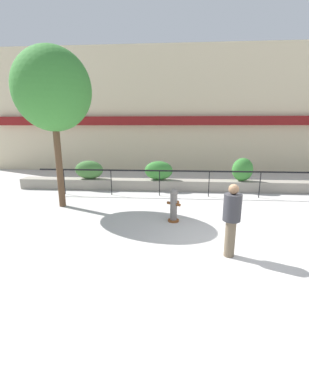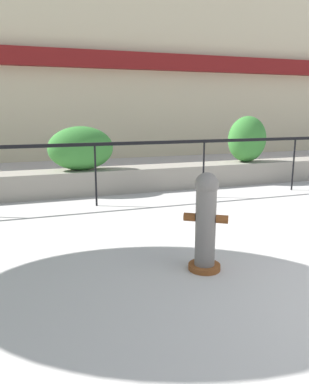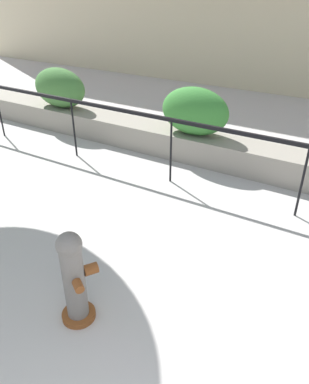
{
  "view_description": "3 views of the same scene",
  "coord_description": "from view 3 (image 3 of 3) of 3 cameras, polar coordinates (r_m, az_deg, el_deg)",
  "views": [
    {
      "loc": [
        -1.55,
        -6.06,
        2.93
      ],
      "look_at": [
        -2.17,
        2.38,
        0.8
      ],
      "focal_mm": 24.0,
      "sensor_mm": 36.0,
      "label": 1
    },
    {
      "loc": [
        -3.27,
        -1.72,
        1.72
      ],
      "look_at": [
        -1.84,
        2.49,
        0.74
      ],
      "focal_mm": 35.0,
      "sensor_mm": 36.0,
      "label": 2
    },
    {
      "loc": [
        0.59,
        -0.23,
        3.12
      ],
      "look_at": [
        -1.41,
        3.12,
        0.87
      ],
      "focal_mm": 35.0,
      "sensor_mm": 36.0,
      "label": 3
    }
  ],
  "objects": [
    {
      "name": "hedge_bush_0",
      "position": [
        9.07,
        -14.26,
        15.15
      ],
      "size": [
        1.37,
        0.69,
        0.88
      ],
      "primitive_type": "ellipsoid",
      "color": "#427538",
      "rests_on": "planter_wall_low"
    },
    {
      "name": "fire_hydrant",
      "position": [
        3.86,
        -12.17,
        -12.56
      ],
      "size": [
        0.49,
        0.49,
        1.08
      ],
      "color": "brown",
      "rests_on": "ground"
    },
    {
      "name": "fence_railing_segment",
      "position": [
        5.58,
        22.42,
        5.45
      ],
      "size": [
        15.0,
        0.05,
        1.15
      ],
      "color": "black",
      "rests_on": "ground"
    },
    {
      "name": "hedge_bush_1",
      "position": [
        7.18,
        6.16,
        12.14
      ],
      "size": [
        1.33,
        0.7,
        0.89
      ],
      "primitive_type": "ellipsoid",
      "color": "#387F33",
      "rests_on": "planter_wall_low"
    }
  ]
}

